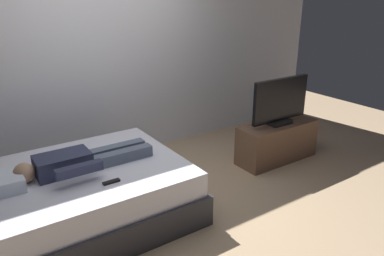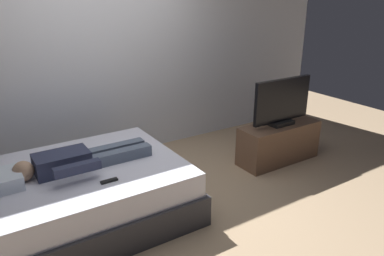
{
  "view_description": "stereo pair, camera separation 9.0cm",
  "coord_description": "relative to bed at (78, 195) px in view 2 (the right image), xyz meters",
  "views": [
    {
      "loc": [
        -1.62,
        -2.88,
        2.09
      ],
      "look_at": [
        0.51,
        0.25,
        0.69
      ],
      "focal_mm": 34.71,
      "sensor_mm": 36.0,
      "label": 1
    },
    {
      "loc": [
        -1.54,
        -2.93,
        2.09
      ],
      "look_at": [
        0.51,
        0.25,
        0.69
      ],
      "focal_mm": 34.71,
      "sensor_mm": 36.0,
      "label": 2
    }
  ],
  "objects": [
    {
      "name": "ground_plane",
      "position": [
        0.78,
        -0.25,
        -0.26
      ],
      "size": [
        10.0,
        10.0,
        0.0
      ],
      "primitive_type": "plane",
      "color": "tan"
    },
    {
      "name": "back_wall",
      "position": [
        1.18,
        1.3,
        1.14
      ],
      "size": [
        6.4,
        0.1,
        2.8
      ],
      "primitive_type": "cube",
      "color": "silver",
      "rests_on": "ground"
    },
    {
      "name": "bed",
      "position": [
        0.0,
        0.0,
        0.0
      ],
      "size": [
        2.02,
        1.53,
        0.54
      ],
      "color": "#333338",
      "rests_on": "ground"
    },
    {
      "name": "person",
      "position": [
        0.03,
        0.01,
        0.36
      ],
      "size": [
        1.26,
        0.46,
        0.18
      ],
      "color": "#2D334C",
      "rests_on": "bed"
    },
    {
      "name": "remote",
      "position": [
        0.18,
        -0.4,
        0.29
      ],
      "size": [
        0.15,
        0.04,
        0.02
      ],
      "primitive_type": "cube",
      "color": "black",
      "rests_on": "bed"
    },
    {
      "name": "tv_stand",
      "position": [
        2.58,
        -0.06,
        -0.01
      ],
      "size": [
        1.1,
        0.4,
        0.5
      ],
      "primitive_type": "cube",
      "color": "brown",
      "rests_on": "ground"
    },
    {
      "name": "tv",
      "position": [
        2.58,
        -0.06,
        0.52
      ],
      "size": [
        0.88,
        0.2,
        0.59
      ],
      "color": "black",
      "rests_on": "tv_stand"
    }
  ]
}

